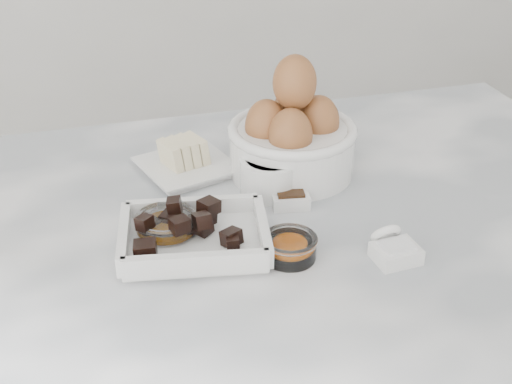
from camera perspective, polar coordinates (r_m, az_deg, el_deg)
The scene contains 9 objects.
marble_slab at distance 0.96m, azimuth -0.67°, elevation -4.13°, with size 1.20×0.80×0.04m, color white.
chocolate_dish at distance 0.91m, azimuth -4.98°, elevation -3.30°, with size 0.21×0.17×0.05m.
butter_plate at distance 1.09m, azimuth -5.68°, elevation 2.52°, with size 0.16×0.16×0.05m.
sugar_ramekin at distance 1.03m, azimuth 1.19°, elevation 1.44°, with size 0.09×0.09×0.05m.
egg_bowl at distance 1.07m, azimuth 2.91°, elevation 4.49°, with size 0.19×0.19×0.19m.
honey_bowl at distance 0.93m, azimuth -7.15°, elevation -2.81°, with size 0.08×0.08×0.04m.
zest_bowl at distance 0.89m, azimuth 2.71°, elevation -4.36°, with size 0.07×0.07×0.03m.
vanilla_spoon at distance 1.01m, azimuth 2.68°, elevation -0.20°, with size 0.06×0.07×0.04m.
salt_spoon at distance 0.91m, azimuth 10.94°, elevation -4.42°, with size 0.06×0.07×0.04m.
Camera 1 is at (-0.21, -0.77, 1.45)m, focal length 50.00 mm.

